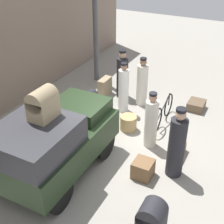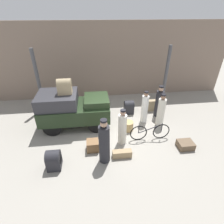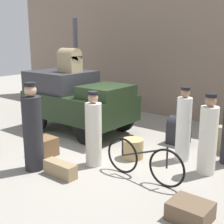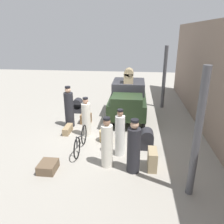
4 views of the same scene
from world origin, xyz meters
name	(u,v)px [view 1 (image 1 of 4)]	position (x,y,z in m)	size (l,w,h in m)	color
ground_plane	(115,146)	(0.00, 0.00, 0.00)	(30.00, 30.00, 0.00)	gray
canopy_pillar_right	(96,38)	(3.62, 2.65, 1.69)	(0.19, 0.19, 3.38)	#4C4C51
truck	(54,141)	(-1.63, 0.78, 0.98)	(3.23, 1.69, 1.74)	black
bicycle	(163,112)	(1.76, -0.75, 0.39)	(1.77, 0.04, 0.80)	black
wicker_basket	(128,123)	(0.94, 0.03, 0.22)	(0.49, 0.49, 0.45)	tan
conductor_in_dark_uniform	(124,89)	(1.89, 0.66, 0.77)	(0.33, 0.33, 1.68)	white
porter_lifting_near_truck	(122,76)	(2.79, 1.14, 0.78)	(0.40, 0.40, 1.71)	#232328
porter_with_bicycle	(177,146)	(-0.32, -1.77, 0.85)	(0.40, 0.40, 1.85)	#232328
porter_carrying_trunk	(142,83)	(2.60, 0.31, 0.76)	(0.36, 0.36, 1.66)	silver
porter_standing_middle	(151,122)	(0.51, -0.82, 0.75)	(0.35, 0.35, 1.63)	silver
suitcase_small_leather	(178,152)	(0.37, -1.67, 0.15)	(0.75, 0.25, 0.29)	#937A56
suitcase_tan_flat	(89,102)	(1.30, 1.61, 0.37)	(0.50, 0.47, 0.74)	#232328
trunk_large_brown	(143,169)	(-0.75, -1.14, 0.22)	(0.48, 0.46, 0.44)	brown
trunk_wicker_pale	(152,218)	(-2.16, -1.90, 0.37)	(0.48, 0.52, 0.74)	#232328
trunk_umber_medium	(196,105)	(3.09, -1.47, 0.14)	(0.62, 0.52, 0.28)	brown
suitcase_black_upright	(105,87)	(2.59, 1.73, 0.32)	(0.62, 0.27, 0.63)	#9E8966
trunk_on_truck_roof	(43,104)	(-1.84, 0.78, 2.08)	(0.61, 0.44, 0.69)	#9E8966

